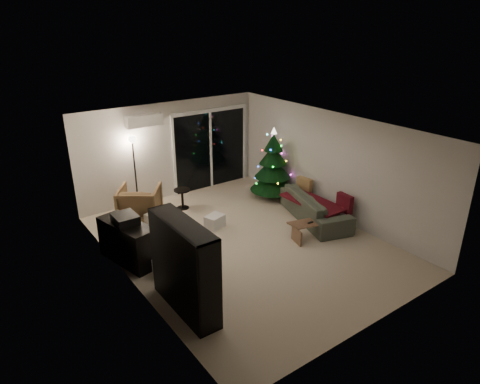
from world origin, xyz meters
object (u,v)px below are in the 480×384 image
Objects in this scene: bookshelf at (174,271)px; coffee_table at (315,228)px; media_cabinet at (128,242)px; sofa at (315,207)px; armchair at (140,204)px; christmas_tree at (273,163)px.

bookshelf is 1.39× the size of coffee_table.
media_cabinet reaches higher than sofa.
media_cabinet reaches higher than coffee_table.
bookshelf is at bearing 111.40° from armchair.
armchair reaches higher than media_cabinet.
bookshelf is 1.69× the size of armchair.
armchair is (0.93, 1.57, 0.01)m from media_cabinet.
media_cabinet is 0.70× the size of christmas_tree.
bookshelf reaches higher than media_cabinet.
armchair is at bearing 46.72° from media_cabinet.
christmas_tree reaches higher than coffee_table.
armchair is at bearing 168.09° from christmas_tree.
sofa is 1.15× the size of christmas_tree.
armchair reaches higher than coffee_table.
media_cabinet is at bearing 95.56° from armchair.
sofa is at bearing -178.58° from armchair.
bookshelf is 5.16m from christmas_tree.
media_cabinet is at bearing -168.89° from christmas_tree.
bookshelf reaches higher than armchair.
coffee_table is at bearing 152.53° from sofa.
armchair is 3.52m from christmas_tree.
christmas_tree reaches higher than sofa.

